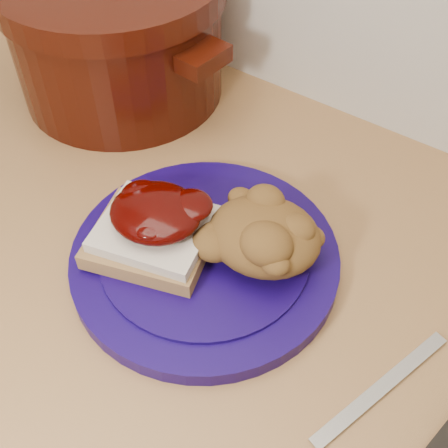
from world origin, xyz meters
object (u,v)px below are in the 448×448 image
Objects in this scene: butter_knife at (382,388)px; dutch_oven at (118,35)px; plate at (205,258)px; pepper_grinder at (98,46)px.

dutch_oven is at bearing 83.79° from butter_knife.
butter_knife is (0.21, -0.02, -0.01)m from plate.
pepper_grinder reaches higher than plate.
plate is 0.37m from pepper_grinder.
dutch_oven is at bearing 9.27° from pepper_grinder.
plate is 0.21m from butter_knife.
plate reaches higher than butter_knife.
plate is 1.67× the size of butter_knife.
pepper_grinder is (-0.03, -0.01, -0.03)m from dutch_oven.
dutch_oven reaches higher than butter_knife.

